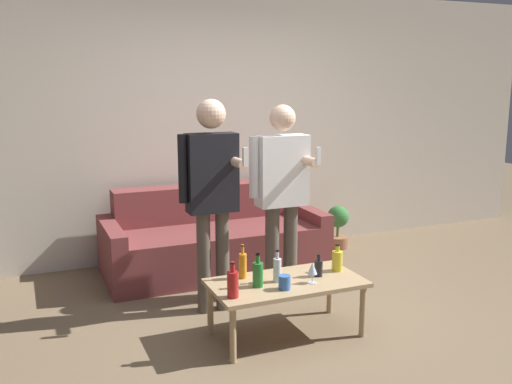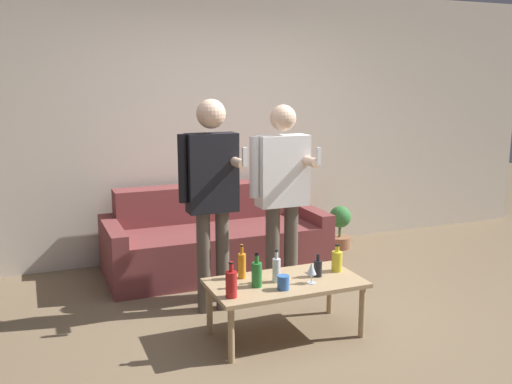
{
  "view_description": "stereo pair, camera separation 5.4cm",
  "coord_description": "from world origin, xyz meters",
  "px_view_note": "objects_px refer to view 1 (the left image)",
  "views": [
    {
      "loc": [
        -1.86,
        -3.35,
        1.81
      ],
      "look_at": [
        -0.18,
        0.62,
        0.95
      ],
      "focal_mm": 40.0,
      "sensor_mm": 36.0,
      "label": 1
    },
    {
      "loc": [
        -1.81,
        -3.38,
        1.81
      ],
      "look_at": [
        -0.18,
        0.62,
        0.95
      ],
      "focal_mm": 40.0,
      "sensor_mm": 36.0,
      "label": 2
    }
  ],
  "objects_px": {
    "couch": "(213,240)",
    "bottle_orange": "(258,274)",
    "coffee_table": "(286,287)",
    "person_standing_right": "(281,186)",
    "person_standing_left": "(212,187)"
  },
  "relations": [
    {
      "from": "couch",
      "to": "person_standing_left",
      "type": "relative_size",
      "value": 1.24
    },
    {
      "from": "person_standing_left",
      "to": "coffee_table",
      "type": "bearing_deg",
      "value": -61.95
    },
    {
      "from": "coffee_table",
      "to": "person_standing_left",
      "type": "relative_size",
      "value": 0.65
    },
    {
      "from": "coffee_table",
      "to": "person_standing_right",
      "type": "relative_size",
      "value": 0.67
    },
    {
      "from": "coffee_table",
      "to": "bottle_orange",
      "type": "xyz_separation_m",
      "value": [
        -0.23,
        -0.02,
        0.14
      ]
    },
    {
      "from": "couch",
      "to": "bottle_orange",
      "type": "height_order",
      "value": "couch"
    },
    {
      "from": "couch",
      "to": "person_standing_right",
      "type": "xyz_separation_m",
      "value": [
        0.31,
        -0.85,
        0.66
      ]
    },
    {
      "from": "couch",
      "to": "person_standing_left",
      "type": "bearing_deg",
      "value": -108.73
    },
    {
      "from": "person_standing_left",
      "to": "person_standing_right",
      "type": "bearing_deg",
      "value": 9.25
    },
    {
      "from": "couch",
      "to": "bottle_orange",
      "type": "xyz_separation_m",
      "value": [
        -0.22,
        -1.61,
        0.21
      ]
    },
    {
      "from": "bottle_orange",
      "to": "couch",
      "type": "bearing_deg",
      "value": 82.28
    },
    {
      "from": "coffee_table",
      "to": "person_standing_left",
      "type": "height_order",
      "value": "person_standing_left"
    },
    {
      "from": "coffee_table",
      "to": "couch",
      "type": "bearing_deg",
      "value": 90.37
    },
    {
      "from": "bottle_orange",
      "to": "person_standing_right",
      "type": "height_order",
      "value": "person_standing_right"
    },
    {
      "from": "couch",
      "to": "person_standing_left",
      "type": "xyz_separation_m",
      "value": [
        -0.32,
        -0.96,
        0.71
      ]
    }
  ]
}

